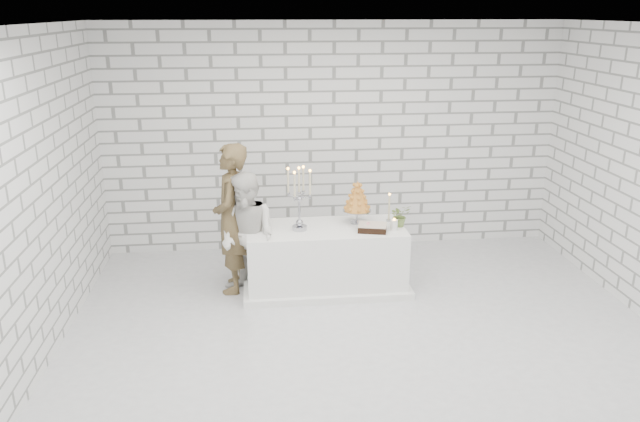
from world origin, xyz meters
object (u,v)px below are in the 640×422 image
(croquembouche, at_px, (357,202))
(cake_table, at_px, (326,258))
(groom, at_px, (232,219))
(candelabra, at_px, (299,199))
(bride, at_px, (248,236))

(croquembouche, bearing_deg, cake_table, -163.57)
(groom, distance_m, candelabra, 0.81)
(groom, bearing_deg, candelabra, 86.30)
(cake_table, bearing_deg, groom, 175.59)
(cake_table, relative_size, croquembouche, 3.50)
(cake_table, distance_m, candelabra, 0.80)
(groom, xyz_separation_m, candelabra, (0.76, -0.13, 0.25))
(cake_table, height_order, bride, bride)
(cake_table, xyz_separation_m, candelabra, (-0.31, -0.05, 0.74))
(cake_table, relative_size, candelabra, 2.45)
(cake_table, distance_m, groom, 1.18)
(bride, distance_m, candelabra, 0.71)
(bride, bearing_deg, cake_table, 50.19)
(groom, bearing_deg, bride, 47.78)
(groom, xyz_separation_m, croquembouche, (1.44, 0.03, 0.14))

